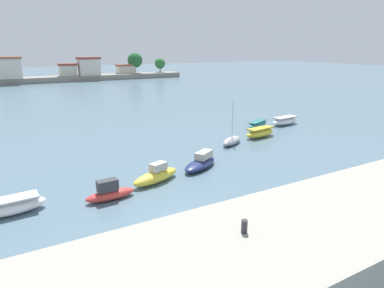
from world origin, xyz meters
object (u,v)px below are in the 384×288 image
mooring_bollard (244,226)px  moored_boat_3 (201,163)px  moored_boat_1 (110,193)px  moored_boat_5 (260,133)px  moored_boat_0 (11,206)px  moored_boat_4 (232,141)px  moored_boat_6 (258,124)px  moored_boat_7 (285,121)px  mooring_buoy_2 (323,178)px  moored_boat_2 (156,176)px

mooring_bollard → moored_boat_3: size_ratio=0.13×
moored_boat_1 → moored_boat_5: (22.19, 8.70, 0.02)m
mooring_bollard → moored_boat_3: 16.53m
moored_boat_0 → moored_boat_4: (23.67, 6.62, -0.10)m
moored_boat_0 → moored_boat_6: 34.75m
moored_boat_5 → moored_boat_3: bearing=-162.2°
moored_boat_1 → moored_boat_3: moored_boat_1 is taller
moored_boat_4 → moored_boat_5: moored_boat_4 is taller
moored_boat_3 → moored_boat_5: (12.54, 6.07, 0.07)m
moored_boat_3 → moored_boat_4: size_ratio=0.96×
mooring_bollard → moored_boat_1: 13.02m
mooring_bollard → moored_boat_5: (19.01, 21.07, -2.49)m
moored_boat_7 → mooring_bollard: bearing=-143.5°
moored_boat_1 → moored_boat_0: bearing=167.8°
mooring_buoy_2 → moored_boat_4: bearing=92.2°
mooring_bollard → moored_boat_0: (-9.85, 13.50, -2.53)m
moored_boat_6 → moored_boat_5: bearing=-150.2°
moored_boat_1 → moored_boat_2: (4.46, 1.46, 0.02)m
moored_boat_0 → moored_boat_1: moored_boat_1 is taller
moored_boat_2 → moored_boat_6: bearing=10.6°
moored_boat_5 → moored_boat_1: bearing=-166.6°
mooring_bollard → moored_boat_6: (22.63, 25.85, -2.69)m
moored_boat_1 → moored_boat_3: bearing=12.6°
moored_boat_5 → mooring_bollard: bearing=-140.1°
moored_boat_0 → mooring_buoy_2: bearing=-18.6°
moored_boat_5 → moored_boat_6: size_ratio=0.99×
moored_boat_2 → moored_boat_7: moored_boat_2 is taller
moored_boat_3 → moored_boat_6: bearing=4.2°
moored_boat_5 → moored_boat_0: bearing=-173.3°
moored_boat_1 → moored_boat_5: moored_boat_1 is taller
mooring_bollard → moored_boat_4: bearing=55.5°
moored_boat_5 → mooring_buoy_2: size_ratio=15.15×
moored_boat_3 → moored_boat_4: bearing=5.2°
moored_boat_0 → moored_boat_1: 6.76m
moored_boat_1 → moored_boat_4: 18.69m
moored_boat_0 → moored_boat_4: bearing=12.0°
moored_boat_7 → mooring_buoy_2: bearing=-131.6°
moored_boat_6 → moored_boat_7: 4.49m
moored_boat_2 → mooring_buoy_2: (13.05, -6.79, -0.43)m
mooring_bollard → mooring_buoy_2: (14.33, 7.04, -2.93)m
moored_boat_0 → mooring_buoy_2: 25.03m
moored_boat_1 → moored_boat_2: bearing=15.5°
moored_boat_0 → moored_boat_7: 38.54m
moored_boat_1 → moored_boat_7: size_ratio=0.74×
moored_boat_7 → moored_boat_0: bearing=-169.0°
mooring_bollard → moored_boat_1: mooring_bollard is taller
moored_boat_0 → mooring_buoy_2: (24.18, -6.45, -0.40)m
moored_boat_0 → mooring_buoy_2: size_ratio=13.98×
moored_boat_0 → moored_boat_4: size_ratio=0.87×
moored_boat_3 → mooring_buoy_2: moored_boat_3 is taller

